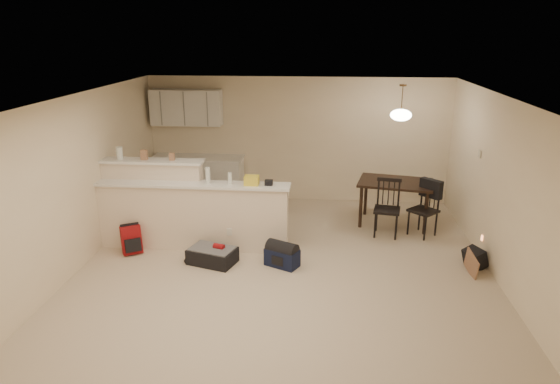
# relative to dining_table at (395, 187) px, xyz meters

# --- Properties ---
(room) EXTENTS (7.00, 7.02, 2.50)m
(room) POSITION_rel_dining_table_xyz_m (-1.82, -2.26, 0.55)
(room) COLOR beige
(room) RESTS_ON ground
(breakfast_bar) EXTENTS (3.08, 0.58, 1.39)m
(breakfast_bar) POSITION_rel_dining_table_xyz_m (-3.58, -1.28, -0.09)
(breakfast_bar) COLOR beige
(breakfast_bar) RESTS_ON ground
(upper_cabinets) EXTENTS (1.40, 0.34, 0.70)m
(upper_cabinets) POSITION_rel_dining_table_xyz_m (-4.02, 1.06, 1.20)
(upper_cabinets) COLOR white
(upper_cabinets) RESTS_ON room
(kitchen_counter) EXTENTS (1.80, 0.60, 0.90)m
(kitchen_counter) POSITION_rel_dining_table_xyz_m (-3.82, 0.93, -0.25)
(kitchen_counter) COLOR white
(kitchen_counter) RESTS_ON ground
(thermostat) EXTENTS (0.02, 0.12, 0.12)m
(thermostat) POSITION_rel_dining_table_xyz_m (1.16, -0.71, 0.80)
(thermostat) COLOR beige
(thermostat) RESTS_ON room
(jar) EXTENTS (0.10, 0.10, 0.20)m
(jar) POSITION_rel_dining_table_xyz_m (-4.53, -1.14, 0.79)
(jar) COLOR silver
(jar) RESTS_ON breakfast_bar
(cereal_box) EXTENTS (0.10, 0.07, 0.16)m
(cereal_box) POSITION_rel_dining_table_xyz_m (-4.13, -1.14, 0.77)
(cereal_box) COLOR #9C6F50
(cereal_box) RESTS_ON breakfast_bar
(small_box) EXTENTS (0.08, 0.06, 0.12)m
(small_box) POSITION_rel_dining_table_xyz_m (-3.68, -1.14, 0.75)
(small_box) COLOR #9C6F50
(small_box) RESTS_ON breakfast_bar
(bottle_a) EXTENTS (0.07, 0.07, 0.26)m
(bottle_a) POSITION_rel_dining_table_xyz_m (-3.06, -1.36, 0.52)
(bottle_a) COLOR silver
(bottle_a) RESTS_ON breakfast_bar
(bottle_b) EXTENTS (0.06, 0.06, 0.18)m
(bottle_b) POSITION_rel_dining_table_xyz_m (-2.71, -1.36, 0.48)
(bottle_b) COLOR silver
(bottle_b) RESTS_ON breakfast_bar
(bag_lump) EXTENTS (0.22, 0.18, 0.14)m
(bag_lump) POSITION_rel_dining_table_xyz_m (-2.38, -1.36, 0.46)
(bag_lump) COLOR #9C6F50
(bag_lump) RESTS_ON breakfast_bar
(pouch) EXTENTS (0.12, 0.10, 0.08)m
(pouch) POSITION_rel_dining_table_xyz_m (-2.11, -1.36, 0.43)
(pouch) COLOR #9C6F50
(pouch) RESTS_ON breakfast_bar
(dining_table) EXTENTS (1.42, 1.09, 0.80)m
(dining_table) POSITION_rel_dining_table_xyz_m (0.00, 0.00, 0.00)
(dining_table) COLOR black
(dining_table) RESTS_ON ground
(pendant_lamp) EXTENTS (0.36, 0.36, 0.62)m
(pendant_lamp) POSITION_rel_dining_table_xyz_m (0.00, 0.00, 1.29)
(pendant_lamp) COLOR brown
(pendant_lamp) RESTS_ON room
(dining_chair_near) EXTENTS (0.49, 0.47, 0.98)m
(dining_chair_near) POSITION_rel_dining_table_xyz_m (-0.20, -0.56, -0.22)
(dining_chair_near) COLOR black
(dining_chair_near) RESTS_ON ground
(dining_chair_far) EXTENTS (0.57, 0.57, 0.94)m
(dining_chair_far) POSITION_rel_dining_table_xyz_m (0.42, -0.50, -0.23)
(dining_chair_far) COLOR black
(dining_chair_far) RESTS_ON ground
(suitcase) EXTENTS (0.78, 0.63, 0.23)m
(suitcase) POSITION_rel_dining_table_xyz_m (-2.92, -1.89, -0.59)
(suitcase) COLOR black
(suitcase) RESTS_ON ground
(red_backpack) EXTENTS (0.35, 0.31, 0.45)m
(red_backpack) POSITION_rel_dining_table_xyz_m (-4.26, -1.65, -0.48)
(red_backpack) COLOR maroon
(red_backpack) RESTS_ON ground
(navy_duffel) EXTENTS (0.55, 0.45, 0.27)m
(navy_duffel) POSITION_rel_dining_table_xyz_m (-1.86, -1.89, -0.57)
(navy_duffel) COLOR #101733
(navy_duffel) RESTS_ON ground
(black_daypack) EXTENTS (0.32, 0.36, 0.27)m
(black_daypack) POSITION_rel_dining_table_xyz_m (0.99, -1.65, -0.57)
(black_daypack) COLOR black
(black_daypack) RESTS_ON ground
(cardboard_sheet) EXTENTS (0.07, 0.41, 0.32)m
(cardboard_sheet) POSITION_rel_dining_table_xyz_m (0.87, -1.92, -0.54)
(cardboard_sheet) COLOR #9C6F50
(cardboard_sheet) RESTS_ON ground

